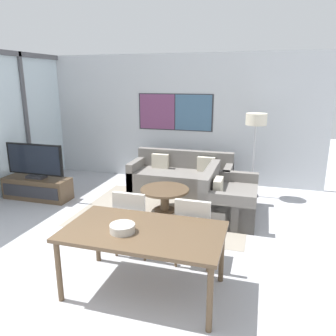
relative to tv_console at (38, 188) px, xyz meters
The scene contains 12 objects.
wall_back 3.17m from the tv_console, 44.32° to the left, with size 6.68×0.09×2.80m.
area_rug 2.57m from the tv_console, ahead, with size 2.90×2.15×0.01m.
tv_console is the anchor object (origin of this frame).
television 0.54m from the tv_console, 90.00° to the left, with size 1.20×0.20×0.67m.
sofa_main 2.87m from the tv_console, 26.79° to the left, with size 2.07×0.87×0.80m.
sofa_side 3.61m from the tv_console, ahead, with size 0.87×1.39×0.80m.
coffee_table 2.56m from the tv_console, ahead, with size 0.85×0.85×0.42m.
dining_table 3.70m from the tv_console, 35.33° to the right, with size 1.69×0.94×0.73m.
dining_chair_left 2.97m from the tv_console, 28.80° to the right, with size 0.46×0.46×0.90m.
dining_chair_centre 3.72m from the tv_console, 23.07° to the right, with size 0.46×0.46×0.90m.
fruit_bowl 3.63m from the tv_console, 38.49° to the right, with size 0.26×0.26×0.09m.
floor_lamp 4.38m from the tv_console, 18.37° to the left, with size 0.39×0.39×1.64m.
Camera 1 is at (2.04, -1.91, 2.26)m, focal length 35.00 mm.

